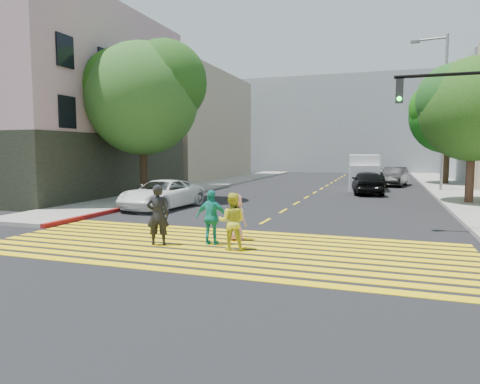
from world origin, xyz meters
The scene contains 22 objects.
ground centered at (0.00, 0.00, 0.00)m, with size 120.00×120.00×0.00m, color black.
sidewalk_left centered at (-8.50, 22.00, 0.07)m, with size 3.00×40.00×0.15m, color gray.
sidewalk_right centered at (8.50, 15.00, 0.07)m, with size 3.00×60.00×0.15m, color gray.
curb_red centered at (-6.90, 6.00, 0.08)m, with size 0.20×8.00×0.16m, color maroon.
crosswalk centered at (0.00, 1.28, 0.01)m, with size 13.40×5.30×0.01m.
lane_line centered at (0.00, 22.50, 0.01)m, with size 0.12×34.40×0.01m.
building_left_pink centered at (-16.00, 12.00, 4.58)m, with size 12.10×14.10×11.00m.
building_left_tan centered at (-16.00, 28.00, 5.00)m, with size 12.00×16.00×10.00m, color tan.
backdrop_block centered at (0.00, 48.00, 6.00)m, with size 30.00×8.00×12.00m, color gray.
tree_left centered at (-7.85, 10.35, 5.73)m, with size 7.09×6.84×8.49m.
tree_right_near centered at (8.33, 14.01, 4.97)m, with size 6.03×5.65×7.35m.
tree_right_far centered at (8.86, 27.48, 5.73)m, with size 7.51×7.41×8.49m.
pedestrian_man centered at (-1.79, 1.00, 0.87)m, with size 0.64×0.42×1.74m, color black.
pedestrian_woman centered at (0.41, 1.13, 0.78)m, with size 0.76×0.59×1.56m, color gold.
pedestrian_child centered at (0.09, 2.34, 0.70)m, with size 0.69×0.45×1.40m, color pink.
pedestrian_extra centered at (-0.35, 1.53, 0.79)m, with size 0.93×0.39×1.58m, color teal.
white_sedan centered at (-5.58, 8.03, 0.67)m, with size 2.22×4.81×1.34m, color white.
dark_car_near centered at (3.23, 18.10, 0.75)m, with size 1.76×4.39×1.49m, color black.
silver_car centered at (3.26, 30.50, 0.62)m, with size 1.74×4.29×1.24m, color #A3A3A6.
dark_car_parked centered at (4.95, 25.32, 0.73)m, with size 1.54×4.41×1.45m, color black.
white_van centered at (2.87, 21.43, 1.15)m, with size 2.23×5.23×2.42m.
street_lamp centered at (7.54, 20.94, 5.77)m, with size 2.27×0.57×10.06m.
Camera 1 is at (4.31, -9.62, 2.68)m, focal length 32.00 mm.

